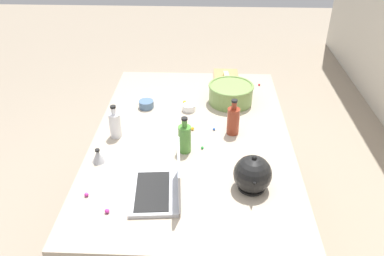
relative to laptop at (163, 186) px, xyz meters
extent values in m
plane|color=gray|center=(-0.50, 0.11, -0.95)|extent=(12.00, 12.00, 0.00)
cube|color=olive|center=(-0.50, 0.11, -0.51)|extent=(1.64, 1.05, 0.87)
cube|color=tan|center=(-0.50, 0.11, -0.06)|extent=(1.70, 1.11, 0.03)
cube|color=#B7B7BC|center=(0.00, -0.04, -0.04)|extent=(0.33, 0.24, 0.02)
cube|color=black|center=(0.00, -0.05, -0.03)|extent=(0.28, 0.18, 0.00)
cube|color=#B7B7BC|center=(-0.01, 0.08, 0.07)|extent=(0.30, 0.03, 0.20)
cube|color=silver|center=(-0.01, 0.07, 0.07)|extent=(0.27, 0.02, 0.18)
cylinder|color=#72934C|center=(-0.90, 0.35, 0.01)|extent=(0.28, 0.28, 0.12)
cylinder|color=black|center=(-0.90, 0.35, 0.02)|extent=(0.23, 0.23, 0.11)
torus|color=#72934C|center=(-0.90, 0.35, 0.07)|extent=(0.29, 0.29, 0.02)
cylinder|color=maroon|center=(-0.53, 0.35, 0.03)|extent=(0.07, 0.07, 0.16)
cylinder|color=maroon|center=(-0.53, 0.35, 0.13)|extent=(0.03, 0.03, 0.04)
cylinder|color=black|center=(-0.53, 0.35, 0.16)|extent=(0.03, 0.03, 0.01)
cylinder|color=#4C8C38|center=(-0.35, 0.08, 0.03)|extent=(0.07, 0.07, 0.15)
cylinder|color=#4C8C38|center=(-0.35, 0.08, 0.13)|extent=(0.03, 0.03, 0.04)
cylinder|color=black|center=(-0.35, 0.08, 0.16)|extent=(0.03, 0.03, 0.01)
cylinder|color=white|center=(-0.47, -0.32, 0.03)|extent=(0.06, 0.06, 0.14)
cylinder|color=white|center=(-0.47, -0.32, 0.12)|extent=(0.03, 0.03, 0.04)
cylinder|color=black|center=(-0.47, -0.32, 0.14)|extent=(0.03, 0.03, 0.01)
cylinder|color=black|center=(-0.06, 0.41, -0.04)|extent=(0.13, 0.13, 0.01)
sphere|color=black|center=(-0.06, 0.41, 0.03)|extent=(0.18, 0.18, 0.18)
cone|color=black|center=(0.02, 0.41, 0.05)|extent=(0.08, 0.03, 0.07)
sphere|color=black|center=(-0.06, 0.41, 0.13)|extent=(0.02, 0.02, 0.02)
cube|color=#AD7F4C|center=(-1.25, 0.33, -0.04)|extent=(0.31, 0.18, 0.02)
cube|color=#F4E58C|center=(-1.22, 0.33, -0.01)|extent=(0.11, 0.05, 0.04)
cylinder|color=slate|center=(-0.81, -0.19, -0.02)|extent=(0.09, 0.09, 0.05)
cylinder|color=white|center=(-0.78, 0.08, -0.03)|extent=(0.08, 0.08, 0.04)
cone|color=#B2B2B7|center=(-0.23, -0.36, -0.01)|extent=(0.07, 0.07, 0.07)
cylinder|color=black|center=(-0.23, -0.36, 0.03)|extent=(0.02, 0.02, 0.01)
sphere|color=red|center=(0.02, 0.04, -0.04)|extent=(0.02, 0.02, 0.02)
sphere|color=yellow|center=(-0.55, 0.11, -0.04)|extent=(0.02, 0.02, 0.02)
sphere|color=#CC3399|center=(0.13, -0.23, -0.04)|extent=(0.02, 0.02, 0.02)
sphere|color=blue|center=(-0.56, 0.24, -0.04)|extent=(0.01, 0.01, 0.01)
sphere|color=red|center=(-1.15, 0.56, -0.04)|extent=(0.02, 0.02, 0.02)
sphere|color=yellow|center=(-0.87, 0.05, -0.04)|extent=(0.02, 0.02, 0.02)
sphere|color=#CC3399|center=(0.03, -0.35, -0.04)|extent=(0.02, 0.02, 0.02)
sphere|color=red|center=(-0.84, 0.40, -0.04)|extent=(0.02, 0.02, 0.02)
sphere|color=green|center=(-0.37, 0.18, -0.04)|extent=(0.02, 0.02, 0.02)
camera|label=1|loc=(1.36, 0.19, 1.19)|focal=36.48mm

